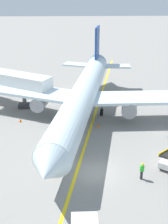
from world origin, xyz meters
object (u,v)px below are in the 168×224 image
(airliner, at_px, (84,94))
(safety_cone_wingtip_right, at_px, (98,125))
(safety_cone_nose_right, at_px, (117,105))
(jet_bridge, at_px, (6,80))
(ground_crew_marshaller, at_px, (142,171))
(safety_cone_nose_left, at_px, (20,120))

(airliner, relative_size, safety_cone_wingtip_right, 79.86)
(airliner, height_order, safety_cone_nose_right, airliner)
(airliner, height_order, jet_bridge, airliner)
(jet_bridge, bearing_deg, airliner, -27.71)
(ground_crew_marshaller, distance_m, safety_cone_nose_right, 17.24)
(ground_crew_marshaller, bearing_deg, safety_cone_nose_left, 136.21)
(jet_bridge, height_order, ground_crew_marshaller, jet_bridge)
(airliner, bearing_deg, safety_cone_wingtip_right, -55.78)
(ground_crew_marshaller, distance_m, safety_cone_wingtip_right, 11.15)
(jet_bridge, bearing_deg, safety_cone_nose_right, -6.43)
(airliner, height_order, safety_cone_nose_left, airliner)
(airliner, height_order, ground_crew_marshaller, airliner)
(airliner, xyz_separation_m, safety_cone_wingtip_right, (1.70, -2.50, -3.20))
(ground_crew_marshaller, bearing_deg, safety_cone_nose_right, 89.48)
(safety_cone_nose_left, distance_m, safety_cone_wingtip_right, 10.07)
(airliner, bearing_deg, safety_cone_nose_right, 39.29)
(ground_crew_marshaller, xyz_separation_m, safety_cone_nose_left, (-12.99, 12.45, -0.69))
(jet_bridge, relative_size, safety_cone_nose_left, 28.13)
(safety_cone_nose_right, bearing_deg, airliner, -140.71)
(ground_crew_marshaller, distance_m, safety_cone_nose_left, 18.01)
(jet_bridge, distance_m, safety_cone_nose_right, 16.48)
(ground_crew_marshaller, bearing_deg, jet_bridge, 129.84)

